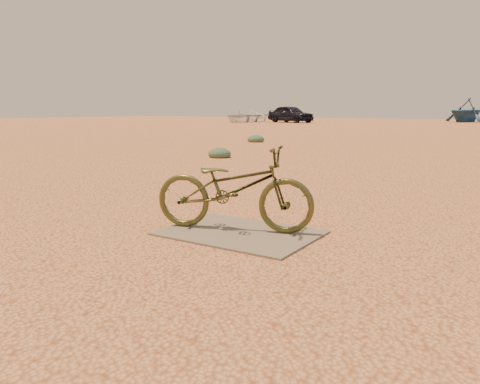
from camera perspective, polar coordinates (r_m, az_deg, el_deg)
The scene contains 8 objects.
ground at distance 5.29m, azimuth 0.01°, elevation -4.36°, with size 120.00×120.00×0.00m, color #E1915D.
plywood_board at distance 5.03m, azimuth -0.00°, elevation -5.01°, with size 1.60×1.15×0.02m, color #6C5C4A.
bicycle at distance 5.03m, azimuth -0.77°, elevation 0.47°, with size 0.61×1.74×0.92m, color #46451D.
car at distance 45.96m, azimuth 6.18°, elevation 9.44°, with size 1.94×4.81×1.64m, color black.
boat_near_left at distance 47.43m, azimuth 0.61°, elevation 9.25°, with size 4.14×5.80×1.20m, color silver.
boat_far_left at distance 51.90m, azimuth 25.87°, elevation 8.98°, with size 3.88×4.50×2.37m, color navy.
kale_a at distance 12.91m, azimuth -2.50°, elevation 4.23°, with size 0.63×0.63×0.35m, color #4A6444.
kale_c at distance 18.93m, azimuth 1.94°, elevation 6.11°, with size 0.68×0.68×0.37m, color #4A6444.
Camera 1 is at (2.78, -4.31, 1.32)m, focal length 35.00 mm.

